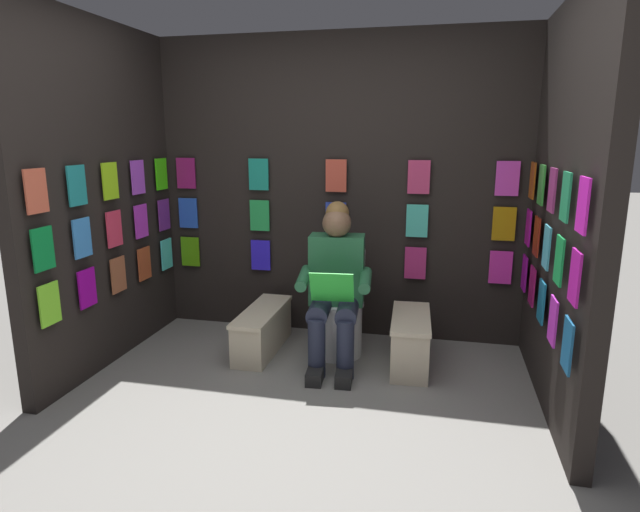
{
  "coord_description": "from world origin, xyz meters",
  "views": [
    {
      "loc": [
        -0.82,
        2.46,
        1.65
      ],
      "look_at": [
        -0.04,
        -0.98,
        0.85
      ],
      "focal_mm": 29.67,
      "sensor_mm": 36.0,
      "label": 1
    }
  ],
  "objects_px": {
    "comic_longbox_near": "(410,341)",
    "comic_longbox_far": "(263,330)",
    "toilet": "(338,311)",
    "person_reading": "(335,285)"
  },
  "relations": [
    {
      "from": "person_reading",
      "to": "comic_longbox_far",
      "type": "height_order",
      "value": "person_reading"
    },
    {
      "from": "toilet",
      "to": "comic_longbox_far",
      "type": "relative_size",
      "value": 0.95
    },
    {
      "from": "toilet",
      "to": "comic_longbox_far",
      "type": "xyz_separation_m",
      "value": [
        0.58,
        0.13,
        -0.16
      ]
    },
    {
      "from": "person_reading",
      "to": "comic_longbox_near",
      "type": "relative_size",
      "value": 1.67
    },
    {
      "from": "comic_longbox_near",
      "to": "comic_longbox_far",
      "type": "distance_m",
      "value": 1.15
    },
    {
      "from": "toilet",
      "to": "person_reading",
      "type": "distance_m",
      "value": 0.35
    },
    {
      "from": "comic_longbox_far",
      "to": "person_reading",
      "type": "bearing_deg",
      "value": 171.24
    },
    {
      "from": "toilet",
      "to": "comic_longbox_far",
      "type": "bearing_deg",
      "value": 7.93
    },
    {
      "from": "comic_longbox_near",
      "to": "toilet",
      "type": "bearing_deg",
      "value": -19.17
    },
    {
      "from": "toilet",
      "to": "comic_longbox_near",
      "type": "distance_m",
      "value": 0.61
    }
  ]
}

